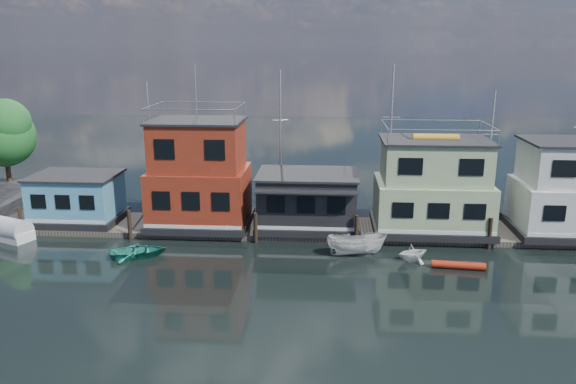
# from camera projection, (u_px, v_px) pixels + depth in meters

# --- Properties ---
(ground) EXTENTS (160.00, 160.00, 0.00)m
(ground) POSITION_uv_depth(u_px,v_px,m) (307.00, 303.00, 30.25)
(ground) COLOR black
(ground) RESTS_ON ground
(dock) EXTENTS (48.00, 5.00, 0.40)m
(dock) POSITION_uv_depth(u_px,v_px,m) (314.00, 229.00, 41.77)
(dock) COLOR #595147
(dock) RESTS_ON ground
(houseboat_blue) EXTENTS (6.40, 4.90, 3.66)m
(houseboat_blue) POSITION_uv_depth(u_px,v_px,m) (77.00, 198.00, 42.52)
(houseboat_blue) COLOR black
(houseboat_blue) RESTS_ON dock
(houseboat_red) EXTENTS (7.40, 5.90, 11.86)m
(houseboat_red) POSITION_uv_depth(u_px,v_px,m) (199.00, 176.00, 41.36)
(houseboat_red) COLOR black
(houseboat_red) RESTS_ON dock
(houseboat_dark) EXTENTS (7.40, 6.10, 4.06)m
(houseboat_dark) POSITION_uv_depth(u_px,v_px,m) (307.00, 200.00, 41.22)
(houseboat_dark) COLOR black
(houseboat_dark) RESTS_ON dock
(houseboat_green) EXTENTS (8.40, 5.90, 7.03)m
(houseboat_green) POSITION_uv_depth(u_px,v_px,m) (433.00, 187.00, 40.31)
(houseboat_green) COLOR black
(houseboat_green) RESTS_ON dock
(houseboat_white) EXTENTS (8.40, 5.90, 6.66)m
(houseboat_white) POSITION_uv_depth(u_px,v_px,m) (576.00, 190.00, 39.61)
(houseboat_white) COLOR black
(houseboat_white) RESTS_ON dock
(pilings) EXTENTS (42.28, 0.28, 2.20)m
(pilings) POSITION_uv_depth(u_px,v_px,m) (308.00, 229.00, 38.86)
(pilings) COLOR #2D2116
(pilings) RESTS_ON ground
(background_masts) EXTENTS (36.40, 0.16, 12.00)m
(background_masts) POSITION_uv_depth(u_px,v_px,m) (375.00, 145.00, 45.84)
(background_masts) COLOR silver
(background_masts) RESTS_ON ground
(dinghy_white) EXTENTS (2.78, 2.65, 1.15)m
(dinghy_white) POSITION_uv_depth(u_px,v_px,m) (413.00, 252.00, 36.04)
(dinghy_white) COLOR white
(dinghy_white) RESTS_ON ground
(tarp_runabout) EXTENTS (4.44, 3.04, 1.68)m
(tarp_runabout) POSITION_uv_depth(u_px,v_px,m) (6.00, 230.00, 40.16)
(tarp_runabout) COLOR white
(tarp_runabout) RESTS_ON ground
(motorboat) EXTENTS (4.05, 1.76, 1.53)m
(motorboat) POSITION_uv_depth(u_px,v_px,m) (356.00, 244.00, 36.90)
(motorboat) COLOR silver
(motorboat) RESTS_ON ground
(dinghy_teal) EXTENTS (4.24, 3.57, 0.75)m
(dinghy_teal) POSITION_uv_depth(u_px,v_px,m) (139.00, 251.00, 36.76)
(dinghy_teal) COLOR #248773
(dinghy_teal) RESTS_ON ground
(red_kayak) EXTENTS (3.30, 0.80, 0.48)m
(red_kayak) POSITION_uv_depth(u_px,v_px,m) (458.00, 265.00, 34.80)
(red_kayak) COLOR #AE2712
(red_kayak) RESTS_ON ground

